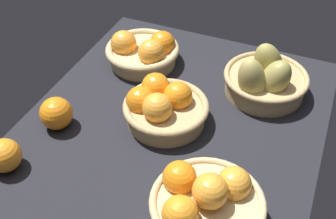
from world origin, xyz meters
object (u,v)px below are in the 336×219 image
(basket_far_right, at_px, (144,51))
(loose_orange_front_gap, at_px, (56,113))
(basket_center, at_px, (164,106))
(basket_near_right_pears, at_px, (265,79))
(loose_orange_back_gap, at_px, (4,155))
(basket_near_left, at_px, (205,204))

(basket_far_right, relative_size, loose_orange_front_gap, 2.66)
(basket_center, distance_m, loose_orange_front_gap, 0.26)
(basket_center, distance_m, basket_near_right_pears, 0.29)
(basket_far_right, distance_m, loose_orange_back_gap, 0.50)
(basket_near_right_pears, xyz_separation_m, loose_orange_front_gap, (-0.32, 0.44, -0.01))
(loose_orange_front_gap, distance_m, loose_orange_back_gap, 0.16)
(basket_near_left, distance_m, loose_orange_back_gap, 0.45)
(basket_near_left, bearing_deg, basket_near_right_pears, -1.93)
(basket_center, xyz_separation_m, basket_near_right_pears, (0.20, -0.21, 0.00))
(loose_orange_front_gap, bearing_deg, loose_orange_back_gap, 169.91)
(basket_far_right, distance_m, loose_orange_front_gap, 0.34)
(loose_orange_back_gap, bearing_deg, loose_orange_front_gap, -10.09)
(basket_near_left, xyz_separation_m, loose_orange_front_gap, (0.12, 0.42, -0.01))
(basket_far_right, bearing_deg, loose_orange_back_gap, 167.33)
(basket_near_right_pears, xyz_separation_m, loose_orange_back_gap, (-0.48, 0.47, -0.01))
(basket_center, height_order, basket_far_right, basket_center)
(loose_orange_back_gap, bearing_deg, basket_center, -42.50)
(basket_far_right, bearing_deg, basket_near_right_pears, -90.68)
(basket_near_left, height_order, basket_far_right, basket_near_left)
(basket_near_left, bearing_deg, loose_orange_back_gap, 95.39)
(basket_near_left, height_order, loose_orange_front_gap, basket_near_left)
(basket_near_left, height_order, loose_orange_back_gap, basket_near_left)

